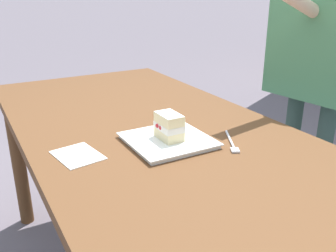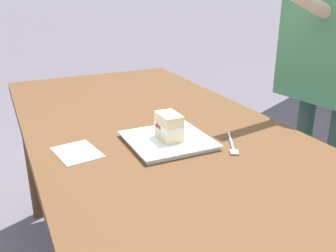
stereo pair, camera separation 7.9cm
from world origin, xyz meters
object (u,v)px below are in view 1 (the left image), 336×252
cake_slice (169,126)px  dessert_fork (232,143)px  dessert_plate (168,141)px  diner_person (321,39)px  patio_table (146,147)px  paper_napkin (78,155)px

cake_slice → dessert_fork: 0.20m
dessert_plate → diner_person: size_ratio=0.16×
patio_table → diner_person: bearing=83.1°
dessert_fork → dessert_plate: bearing=-121.2°
patio_table → paper_napkin: 0.35m
cake_slice → paper_napkin: 0.29m
dessert_plate → dessert_fork: dessert_plate is taller
diner_person → paper_napkin: bearing=-86.8°
paper_napkin → dessert_plate: bearing=80.2°
dessert_fork → cake_slice: bearing=-120.4°
dessert_fork → paper_napkin: dessert_fork is taller
cake_slice → paper_napkin: (-0.05, -0.28, -0.06)m
patio_table → diner_person: (0.09, 0.76, 0.36)m
paper_napkin → patio_table: bearing=117.0°
patio_table → paper_napkin: (0.15, -0.30, 0.10)m
dessert_fork → diner_person: 0.69m
dessert_plate → cake_slice: 0.05m
dessert_fork → paper_napkin: bearing=-108.7°
patio_table → paper_napkin: size_ratio=10.16×
patio_table → cake_slice: size_ratio=17.89×
patio_table → diner_person: size_ratio=1.10×
cake_slice → diner_person: bearing=98.1°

